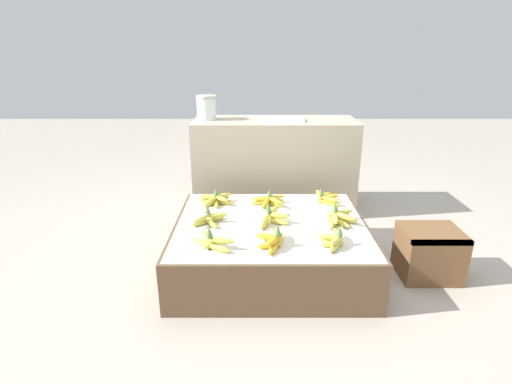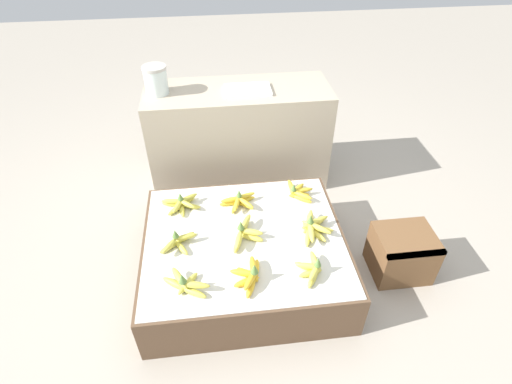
{
  "view_description": "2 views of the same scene",
  "coord_description": "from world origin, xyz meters",
  "px_view_note": "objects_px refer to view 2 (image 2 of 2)",
  "views": [
    {
      "loc": [
        -0.08,
        -2.0,
        1.18
      ],
      "look_at": [
        -0.07,
        0.09,
        0.42
      ],
      "focal_mm": 28.0,
      "sensor_mm": 36.0,
      "label": 1
    },
    {
      "loc": [
        -0.11,
        -1.45,
        1.78
      ],
      "look_at": [
        0.08,
        0.14,
        0.46
      ],
      "focal_mm": 28.0,
      "sensor_mm": 36.0,
      "label": 2
    }
  ],
  "objects_px": {
    "banana_bunch_front_midleft": "(250,275)",
    "banana_bunch_front_left": "(186,284)",
    "banana_bunch_middle_midright": "(313,227)",
    "banana_bunch_middle_midleft": "(245,233)",
    "banana_bunch_back_midleft": "(239,201)",
    "foam_tray_white": "(248,90)",
    "banana_bunch_front_midright": "(312,268)",
    "banana_bunch_back_midright": "(298,191)",
    "glass_jar": "(156,80)",
    "banana_bunch_back_left": "(181,204)",
    "banana_bunch_middle_left": "(178,242)",
    "wooden_crate": "(402,253)"
  },
  "relations": [
    {
      "from": "banana_bunch_front_left",
      "to": "banana_bunch_back_left",
      "type": "bearing_deg",
      "value": 93.36
    },
    {
      "from": "wooden_crate",
      "to": "banana_bunch_middle_midright",
      "type": "distance_m",
      "value": 0.53
    },
    {
      "from": "foam_tray_white",
      "to": "wooden_crate",
      "type": "bearing_deg",
      "value": -51.82
    },
    {
      "from": "banana_bunch_middle_left",
      "to": "banana_bunch_back_midleft",
      "type": "relative_size",
      "value": 0.92
    },
    {
      "from": "banana_bunch_front_midleft",
      "to": "banana_bunch_middle_midleft",
      "type": "relative_size",
      "value": 0.91
    },
    {
      "from": "banana_bunch_front_midleft",
      "to": "banana_bunch_back_left",
      "type": "distance_m",
      "value": 0.64
    },
    {
      "from": "banana_bunch_front_midleft",
      "to": "glass_jar",
      "type": "xyz_separation_m",
      "value": [
        -0.44,
        1.17,
        0.46
      ]
    },
    {
      "from": "banana_bunch_back_midleft",
      "to": "glass_jar",
      "type": "height_order",
      "value": "glass_jar"
    },
    {
      "from": "banana_bunch_front_midright",
      "to": "foam_tray_white",
      "type": "xyz_separation_m",
      "value": [
        -0.18,
        1.12,
        0.39
      ]
    },
    {
      "from": "banana_bunch_back_midleft",
      "to": "foam_tray_white",
      "type": "relative_size",
      "value": 0.75
    },
    {
      "from": "banana_bunch_front_left",
      "to": "glass_jar",
      "type": "distance_m",
      "value": 1.28
    },
    {
      "from": "banana_bunch_back_midleft",
      "to": "banana_bunch_back_midright",
      "type": "height_order",
      "value": "banana_bunch_back_midright"
    },
    {
      "from": "banana_bunch_front_midright",
      "to": "banana_bunch_back_midright",
      "type": "distance_m",
      "value": 0.57
    },
    {
      "from": "banana_bunch_front_left",
      "to": "banana_bunch_back_midleft",
      "type": "bearing_deg",
      "value": 61.84
    },
    {
      "from": "banana_bunch_front_midleft",
      "to": "banana_bunch_front_left",
      "type": "bearing_deg",
      "value": -177.67
    },
    {
      "from": "wooden_crate",
      "to": "banana_bunch_back_left",
      "type": "height_order",
      "value": "banana_bunch_back_left"
    },
    {
      "from": "banana_bunch_front_left",
      "to": "glass_jar",
      "type": "relative_size",
      "value": 1.34
    },
    {
      "from": "banana_bunch_back_left",
      "to": "banana_bunch_back_midright",
      "type": "relative_size",
      "value": 1.13
    },
    {
      "from": "banana_bunch_middle_midleft",
      "to": "banana_bunch_back_midleft",
      "type": "height_order",
      "value": "banana_bunch_middle_midleft"
    },
    {
      "from": "banana_bunch_back_midright",
      "to": "foam_tray_white",
      "type": "bearing_deg",
      "value": 112.53
    },
    {
      "from": "banana_bunch_middle_midleft",
      "to": "banana_bunch_back_midleft",
      "type": "relative_size",
      "value": 1.16
    },
    {
      "from": "glass_jar",
      "to": "foam_tray_white",
      "type": "bearing_deg",
      "value": -3.79
    },
    {
      "from": "wooden_crate",
      "to": "banana_bunch_back_midright",
      "type": "bearing_deg",
      "value": 142.77
    },
    {
      "from": "banana_bunch_front_midright",
      "to": "banana_bunch_back_midleft",
      "type": "xyz_separation_m",
      "value": [
        -0.3,
        0.52,
        -0.0
      ]
    },
    {
      "from": "banana_bunch_front_midleft",
      "to": "banana_bunch_middle_midright",
      "type": "bearing_deg",
      "value": 37.69
    },
    {
      "from": "wooden_crate",
      "to": "banana_bunch_front_midleft",
      "type": "bearing_deg",
      "value": -167.34
    },
    {
      "from": "banana_bunch_back_midleft",
      "to": "glass_jar",
      "type": "relative_size",
      "value": 1.24
    },
    {
      "from": "banana_bunch_middle_left",
      "to": "banana_bunch_back_midright",
      "type": "bearing_deg",
      "value": 25.35
    },
    {
      "from": "banana_bunch_middle_midleft",
      "to": "banana_bunch_front_left",
      "type": "bearing_deg",
      "value": -136.04
    },
    {
      "from": "banana_bunch_front_midleft",
      "to": "foam_tray_white",
      "type": "bearing_deg",
      "value": 84.28
    },
    {
      "from": "banana_bunch_front_midright",
      "to": "banana_bunch_middle_midleft",
      "type": "height_order",
      "value": "banana_bunch_middle_midleft"
    },
    {
      "from": "banana_bunch_back_left",
      "to": "foam_tray_white",
      "type": "height_order",
      "value": "foam_tray_white"
    },
    {
      "from": "banana_bunch_middle_midright",
      "to": "banana_bunch_back_left",
      "type": "distance_m",
      "value": 0.74
    },
    {
      "from": "banana_bunch_back_midright",
      "to": "banana_bunch_front_midright",
      "type": "bearing_deg",
      "value": -94.88
    },
    {
      "from": "banana_bunch_back_midright",
      "to": "foam_tray_white",
      "type": "height_order",
      "value": "foam_tray_white"
    },
    {
      "from": "wooden_crate",
      "to": "banana_bunch_front_left",
      "type": "bearing_deg",
      "value": -169.96
    },
    {
      "from": "banana_bunch_back_midright",
      "to": "banana_bunch_middle_left",
      "type": "bearing_deg",
      "value": -154.65
    },
    {
      "from": "wooden_crate",
      "to": "banana_bunch_middle_left",
      "type": "distance_m",
      "value": 1.2
    },
    {
      "from": "banana_bunch_middle_midleft",
      "to": "banana_bunch_back_midright",
      "type": "xyz_separation_m",
      "value": [
        0.34,
        0.3,
        -0.01
      ]
    },
    {
      "from": "banana_bunch_middle_midleft",
      "to": "banana_bunch_back_left",
      "type": "xyz_separation_m",
      "value": [
        -0.33,
        0.28,
        -0.01
      ]
    },
    {
      "from": "banana_bunch_middle_midright",
      "to": "glass_jar",
      "type": "xyz_separation_m",
      "value": [
        -0.8,
        0.89,
        0.47
      ]
    },
    {
      "from": "glass_jar",
      "to": "foam_tray_white",
      "type": "distance_m",
      "value": 0.56
    },
    {
      "from": "banana_bunch_middle_midright",
      "to": "banana_bunch_middle_midleft",
      "type": "bearing_deg",
      "value": -179.35
    },
    {
      "from": "banana_bunch_front_midright",
      "to": "banana_bunch_middle_left",
      "type": "relative_size",
      "value": 1.02
    },
    {
      "from": "banana_bunch_middle_left",
      "to": "banana_bunch_front_midright",
      "type": "bearing_deg",
      "value": -21.46
    },
    {
      "from": "banana_bunch_back_left",
      "to": "banana_bunch_front_midleft",
      "type": "bearing_deg",
      "value": -59.15
    },
    {
      "from": "banana_bunch_front_midright",
      "to": "foam_tray_white",
      "type": "distance_m",
      "value": 1.2
    },
    {
      "from": "banana_bunch_front_midright",
      "to": "banana_bunch_back_left",
      "type": "distance_m",
      "value": 0.83
    },
    {
      "from": "banana_bunch_back_left",
      "to": "glass_jar",
      "type": "height_order",
      "value": "glass_jar"
    },
    {
      "from": "banana_bunch_back_midleft",
      "to": "banana_bunch_front_midright",
      "type": "bearing_deg",
      "value": -60.38
    }
  ]
}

